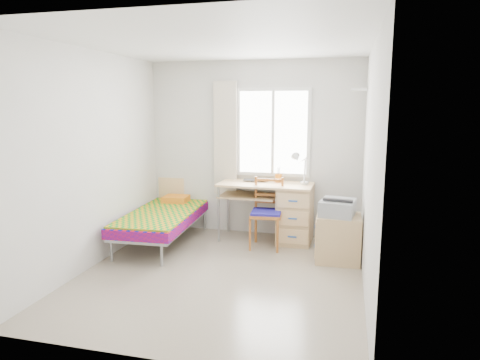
{
  "coord_description": "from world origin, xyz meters",
  "views": [
    {
      "loc": [
        1.36,
        -4.52,
        1.95
      ],
      "look_at": [
        0.09,
        0.55,
        1.03
      ],
      "focal_mm": 32.0,
      "sensor_mm": 36.0,
      "label": 1
    }
  ],
  "objects_px": {
    "printer": "(338,207)",
    "desk": "(290,211)",
    "cabinet": "(338,238)",
    "chair": "(268,209)",
    "bed": "(165,216)"
  },
  "relations": [
    {
      "from": "printer",
      "to": "desk",
      "type": "bearing_deg",
      "value": 145.45
    },
    {
      "from": "cabinet",
      "to": "printer",
      "type": "relative_size",
      "value": 1.14
    },
    {
      "from": "chair",
      "to": "desk",
      "type": "bearing_deg",
      "value": 41.67
    },
    {
      "from": "chair",
      "to": "printer",
      "type": "distance_m",
      "value": 1.01
    },
    {
      "from": "chair",
      "to": "printer",
      "type": "relative_size",
      "value": 1.86
    },
    {
      "from": "desk",
      "to": "cabinet",
      "type": "bearing_deg",
      "value": -41.25
    },
    {
      "from": "bed",
      "to": "desk",
      "type": "xyz_separation_m",
      "value": [
        1.74,
        0.47,
        0.06
      ]
    },
    {
      "from": "chair",
      "to": "printer",
      "type": "xyz_separation_m",
      "value": [
        0.95,
        -0.33,
        0.15
      ]
    },
    {
      "from": "desk",
      "to": "printer",
      "type": "bearing_deg",
      "value": -41.43
    },
    {
      "from": "bed",
      "to": "desk",
      "type": "bearing_deg",
      "value": 12.26
    },
    {
      "from": "bed",
      "to": "printer",
      "type": "relative_size",
      "value": 3.63
    },
    {
      "from": "printer",
      "to": "chair",
      "type": "bearing_deg",
      "value": 169.21
    },
    {
      "from": "chair",
      "to": "cabinet",
      "type": "relative_size",
      "value": 1.63
    },
    {
      "from": "bed",
      "to": "chair",
      "type": "bearing_deg",
      "value": 3.96
    },
    {
      "from": "bed",
      "to": "chair",
      "type": "distance_m",
      "value": 1.48
    }
  ]
}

